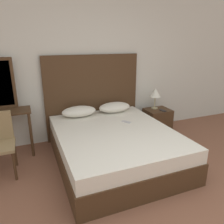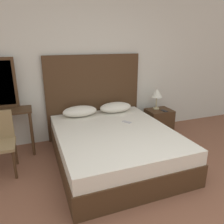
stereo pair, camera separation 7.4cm
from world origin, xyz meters
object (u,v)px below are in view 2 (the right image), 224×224
at_px(phone_on_bed, 127,122).
at_px(phone_on_nightstand, 164,111).
at_px(nightstand, 159,121).
at_px(table_lamp, 157,93).
at_px(vanity_desk, 0,120).
at_px(bed, 114,146).

relative_size(phone_on_bed, phone_on_nightstand, 1.04).
relative_size(nightstand, table_lamp, 1.16).
height_order(nightstand, vanity_desk, vanity_desk).
height_order(nightstand, table_lamp, table_lamp).
bearing_deg(phone_on_bed, vanity_desk, 163.70).
distance_m(bed, nightstand, 1.45).
bearing_deg(bed, phone_on_bed, 37.48).
xyz_separation_m(phone_on_bed, phone_on_nightstand, (0.99, 0.41, -0.05)).
distance_m(phone_on_bed, phone_on_nightstand, 1.07).
bearing_deg(bed, phone_on_nightstand, 26.46).
distance_m(bed, phone_on_bed, 0.46).
bearing_deg(nightstand, vanity_desk, 179.13).
xyz_separation_m(table_lamp, vanity_desk, (-2.81, -0.04, -0.18)).
xyz_separation_m(phone_on_bed, table_lamp, (0.91, 0.59, 0.26)).
bearing_deg(vanity_desk, phone_on_bed, -16.30).
relative_size(bed, phone_on_bed, 12.42).
bearing_deg(phone_on_bed, nightstand, 28.46).
bearing_deg(table_lamp, phone_on_nightstand, -68.11).
xyz_separation_m(nightstand, vanity_desk, (-2.84, 0.04, 0.36)).
xyz_separation_m(bed, table_lamp, (1.22, 0.83, 0.53)).
height_order(bed, nightstand, bed).
distance_m(phone_on_nightstand, vanity_desk, 2.89).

